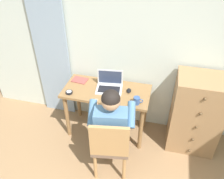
# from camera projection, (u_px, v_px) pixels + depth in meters

# --- Properties ---
(wall_back) EXTENTS (4.80, 0.05, 2.50)m
(wall_back) POSITION_uv_depth(u_px,v_px,m) (141.00, 47.00, 2.95)
(wall_back) COLOR silver
(wall_back) RESTS_ON ground_plane
(curtain_panel) EXTENTS (0.50, 0.03, 2.21)m
(curtain_panel) POSITION_uv_depth(u_px,v_px,m) (51.00, 49.00, 3.22)
(curtain_panel) COLOR #8EA3B7
(curtain_panel) RESTS_ON ground_plane
(desk) EXTENTS (1.15, 0.55, 0.74)m
(desk) POSITION_uv_depth(u_px,v_px,m) (107.00, 98.00, 3.12)
(desk) COLOR olive
(desk) RESTS_ON ground_plane
(dresser) EXTENTS (0.61, 0.51, 1.09)m
(dresser) POSITION_uv_depth(u_px,v_px,m) (196.00, 114.00, 2.97)
(dresser) COLOR #9E754C
(dresser) RESTS_ON ground_plane
(chair) EXTENTS (0.48, 0.46, 0.89)m
(chair) POSITION_uv_depth(u_px,v_px,m) (110.00, 145.00, 2.60)
(chair) COLOR brown
(chair) RESTS_ON ground_plane
(person_seated) EXTENTS (0.59, 0.63, 1.21)m
(person_seated) POSITION_uv_depth(u_px,v_px,m) (112.00, 122.00, 2.64)
(person_seated) COLOR #4C4C4C
(person_seated) RESTS_ON ground_plane
(laptop) EXTENTS (0.37, 0.29, 0.24)m
(laptop) POSITION_uv_depth(u_px,v_px,m) (109.00, 85.00, 3.05)
(laptop) COLOR silver
(laptop) RESTS_ON desk
(computer_mouse) EXTENTS (0.07, 0.11, 0.03)m
(computer_mouse) POSITION_uv_depth(u_px,v_px,m) (129.00, 91.00, 3.01)
(computer_mouse) COLOR black
(computer_mouse) RESTS_ON desk
(desk_clock) EXTENTS (0.09, 0.09, 0.03)m
(desk_clock) POSITION_uv_depth(u_px,v_px,m) (69.00, 92.00, 2.98)
(desk_clock) COLOR black
(desk_clock) RESTS_ON desk
(notebook_pad) EXTENTS (0.22, 0.17, 0.01)m
(notebook_pad) POSITION_uv_depth(u_px,v_px,m) (80.00, 80.00, 3.23)
(notebook_pad) COLOR #994742
(notebook_pad) RESTS_ON desk
(coffee_mug) EXTENTS (0.12, 0.08, 0.09)m
(coffee_mug) POSITION_uv_depth(u_px,v_px,m) (137.00, 101.00, 2.79)
(coffee_mug) COLOR #33518C
(coffee_mug) RESTS_ON desk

